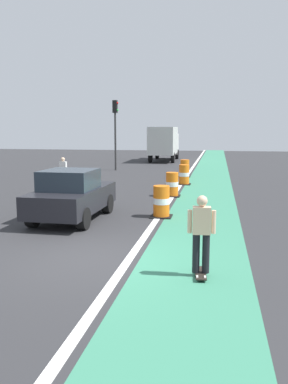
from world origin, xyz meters
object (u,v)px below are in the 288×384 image
object	(u,v)px
parked_sedan_nearest	(72,195)
traffic_barrel_front	(161,202)
traffic_barrel_back	(184,175)
traffic_barrel_far	(185,168)
skateboarder_on_lane	(201,233)
traffic_barrel_mid	(172,185)
delivery_truck_down_block	(164,142)
traffic_light_corner	(115,123)
pedestrian_crossing	(63,172)

from	to	relation	value
parked_sedan_nearest	traffic_barrel_front	distance (m)	3.05
traffic_barrel_back	traffic_barrel_far	bearing A→B (deg)	94.19
skateboarder_on_lane	traffic_barrel_far	bearing A→B (deg)	95.76
traffic_barrel_mid	traffic_barrel_front	bearing A→B (deg)	-88.31
traffic_barrel_far	delivery_truck_down_block	xyz separation A→B (m)	(-3.06, 13.07, 1.31)
skateboarder_on_lane	traffic_light_corner	bearing A→B (deg)	108.78
skateboarder_on_lane	delivery_truck_down_block	bearing A→B (deg)	98.93
traffic_barrel_front	parked_sedan_nearest	bearing A→B (deg)	-161.22
traffic_barrel_mid	traffic_barrel_far	bearing A→B (deg)	90.55
parked_sedan_nearest	traffic_barrel_front	world-z (taller)	parked_sedan_nearest
traffic_barrel_mid	traffic_light_corner	size ratio (longest dim) A/B	0.21
traffic_barrel_far	delivery_truck_down_block	distance (m)	13.49
traffic_barrel_far	delivery_truck_down_block	size ratio (longest dim) A/B	0.14
traffic_barrel_back	delivery_truck_down_block	distance (m)	17.19
parked_sedan_nearest	pedestrian_crossing	xyz separation A→B (m)	(-2.95, 6.73, 0.03)
traffic_light_corner	pedestrian_crossing	xyz separation A→B (m)	(-0.23, -9.82, -2.64)
delivery_truck_down_block	pedestrian_crossing	size ratio (longest dim) A/B	4.75
traffic_barrel_far	traffic_light_corner	bearing A→B (deg)	148.66
traffic_barrel_front	traffic_barrel_far	world-z (taller)	same
delivery_truck_down_block	traffic_barrel_front	bearing A→B (deg)	-82.67
traffic_barrel_mid	pedestrian_crossing	xyz separation A→B (m)	(-5.69, 1.30, 0.33)
skateboarder_on_lane	parked_sedan_nearest	bearing A→B (deg)	134.30
traffic_barrel_mid	skateboarder_on_lane	bearing A→B (deg)	-80.22
traffic_barrel_back	pedestrian_crossing	xyz separation A→B (m)	(-5.89, -2.80, 0.33)
traffic_barrel_back	delivery_truck_down_block	world-z (taller)	delivery_truck_down_block
parked_sedan_nearest	traffic_barrel_back	world-z (taller)	parked_sedan_nearest
traffic_barrel_mid	traffic_barrel_far	distance (m)	7.84
parked_sedan_nearest	traffic_barrel_mid	bearing A→B (deg)	63.20
skateboarder_on_lane	traffic_barrel_back	bearing A→B (deg)	96.17
parked_sedan_nearest	traffic_barrel_back	bearing A→B (deg)	72.87
traffic_barrel_mid	delivery_truck_down_block	distance (m)	21.19
traffic_barrel_front	traffic_light_corner	distance (m)	16.81
pedestrian_crossing	traffic_barrel_far	bearing A→B (deg)	49.35
pedestrian_crossing	traffic_barrel_back	bearing A→B (deg)	25.44
traffic_barrel_front	traffic_barrel_far	xyz separation A→B (m)	(-0.21, 12.29, 0.00)
pedestrian_crossing	parked_sedan_nearest	bearing A→B (deg)	-66.30
traffic_barrel_front	traffic_barrel_back	xyz separation A→B (m)	(0.07, 8.55, 0.00)
parked_sedan_nearest	traffic_barrel_mid	xyz separation A→B (m)	(2.74, 5.42, -0.30)
traffic_barrel_front	traffic_light_corner	xyz separation A→B (m)	(-5.59, 15.57, 2.97)
traffic_barrel_front	traffic_barrel_mid	bearing A→B (deg)	91.69
skateboarder_on_lane	traffic_light_corner	world-z (taller)	traffic_light_corner
traffic_barrel_front	traffic_barrel_far	size ratio (longest dim) A/B	1.00
skateboarder_on_lane	delivery_truck_down_block	world-z (taller)	delivery_truck_down_block
traffic_barrel_back	delivery_truck_down_block	xyz separation A→B (m)	(-3.33, 16.81, 1.31)
traffic_barrel_back	pedestrian_crossing	world-z (taller)	pedestrian_crossing
traffic_barrel_mid	pedestrian_crossing	distance (m)	5.85
traffic_barrel_front	traffic_barrel_mid	distance (m)	4.45
traffic_barrel_front	pedestrian_crossing	world-z (taller)	pedestrian_crossing
traffic_barrel_mid	traffic_light_corner	bearing A→B (deg)	116.14
traffic_barrel_back	traffic_light_corner	size ratio (longest dim) A/B	0.21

